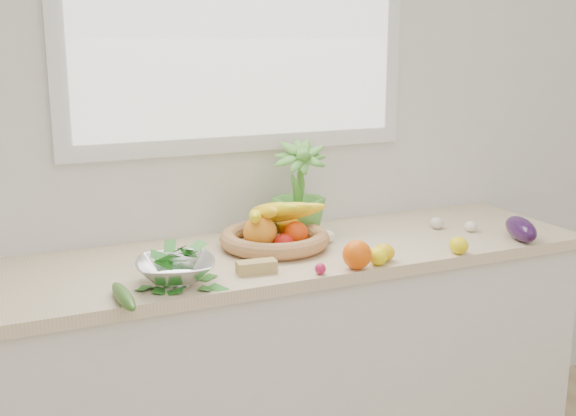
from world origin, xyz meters
name	(u,v)px	position (x,y,z in m)	size (l,w,h in m)	color
back_wall	(239,109)	(0.00, 2.25, 1.35)	(4.50, 0.02, 2.70)	white
counter_cabinet	(273,379)	(0.00, 1.95, 0.43)	(2.20, 0.58, 0.86)	silver
countertop	(272,257)	(0.00, 1.95, 0.88)	(2.24, 0.62, 0.04)	beige
orange_loose	(357,255)	(0.17, 1.67, 0.95)	(0.09, 0.09, 0.09)	#F35807
lemon_a	(378,256)	(0.25, 1.68, 0.93)	(0.06, 0.07, 0.06)	#FFEF0D
lemon_b	(459,245)	(0.56, 1.67, 0.93)	(0.06, 0.07, 0.06)	yellow
lemon_c	(384,252)	(0.29, 1.71, 0.93)	(0.06, 0.07, 0.06)	yellow
apple	(284,244)	(0.02, 1.90, 0.94)	(0.07, 0.07, 0.07)	#B8150E
ginger	(256,267)	(-0.13, 1.76, 0.92)	(0.12, 0.05, 0.04)	tan
garlic_a	(437,223)	(0.68, 1.96, 0.92)	(0.05, 0.05, 0.04)	beige
garlic_b	(327,236)	(0.22, 1.97, 0.92)	(0.05, 0.05, 0.04)	white
garlic_c	(471,226)	(0.77, 1.88, 0.92)	(0.05, 0.05, 0.04)	silver
eggplant	(521,229)	(0.86, 1.72, 0.94)	(0.08, 0.20, 0.08)	#290F38
cucumber	(123,296)	(-0.56, 1.67, 0.92)	(0.04, 0.22, 0.04)	#27591A
radish	(320,269)	(0.04, 1.67, 0.92)	(0.03, 0.03, 0.03)	#C01847
potted_herb	(299,189)	(0.17, 2.09, 1.07)	(0.19, 0.19, 0.34)	#519B38
fruit_basket	(274,232)	(0.02, 1.99, 0.95)	(0.47, 0.47, 0.19)	#B1774E
colander_with_spinach	(175,264)	(-0.38, 1.76, 0.96)	(0.28, 0.28, 0.12)	white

